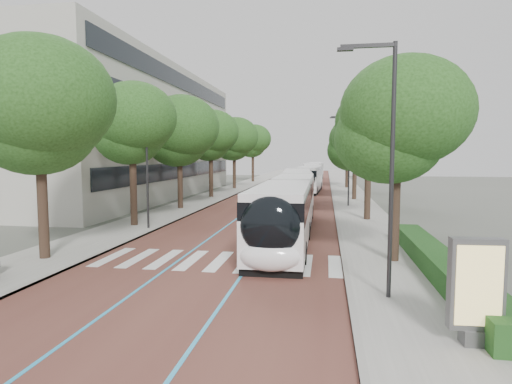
% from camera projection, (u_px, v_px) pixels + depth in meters
% --- Properties ---
extents(ground, '(160.00, 160.00, 0.00)m').
position_uv_depth(ground, '(209.00, 267.00, 17.77)').
color(ground, '#51544C').
rests_on(ground, ground).
extents(road, '(11.00, 140.00, 0.02)m').
position_uv_depth(road, '(289.00, 190.00, 57.10)').
color(road, '#572E27').
rests_on(road, ground).
extents(sidewalk_left, '(4.00, 140.00, 0.12)m').
position_uv_depth(sidewalk_left, '(234.00, 189.00, 58.29)').
color(sidewalk_left, gray).
rests_on(sidewalk_left, ground).
extents(sidewalk_right, '(4.00, 140.00, 0.12)m').
position_uv_depth(sidewalk_right, '(347.00, 190.00, 55.89)').
color(sidewalk_right, gray).
rests_on(sidewalk_right, ground).
extents(kerb_left, '(0.20, 140.00, 0.14)m').
position_uv_depth(kerb_left, '(248.00, 189.00, 57.99)').
color(kerb_left, gray).
rests_on(kerb_left, ground).
extents(kerb_right, '(0.20, 140.00, 0.14)m').
position_uv_depth(kerb_right, '(332.00, 190.00, 56.20)').
color(kerb_right, gray).
rests_on(kerb_right, ground).
extents(zebra_crossing, '(10.55, 3.60, 0.01)m').
position_uv_depth(zebra_crossing, '(219.00, 261.00, 18.72)').
color(zebra_crossing, silver).
rests_on(zebra_crossing, ground).
extents(lane_line_left, '(0.12, 126.00, 0.01)m').
position_uv_depth(lane_line_left, '(277.00, 189.00, 57.35)').
color(lane_line_left, '#2A9DD4').
rests_on(lane_line_left, road).
extents(lane_line_right, '(0.12, 126.00, 0.01)m').
position_uv_depth(lane_line_right, '(301.00, 190.00, 56.84)').
color(lane_line_right, '#2A9DD4').
rests_on(lane_line_right, road).
extents(office_building, '(18.11, 40.00, 14.00)m').
position_uv_depth(office_building, '(107.00, 134.00, 47.81)').
color(office_building, '#B1AFA4').
rests_on(office_building, ground).
extents(hedge, '(1.20, 14.00, 0.80)m').
position_uv_depth(hedge, '(440.00, 264.00, 16.27)').
color(hedge, '#143B14').
rests_on(hedge, sidewalk_right).
extents(streetlight_near, '(1.82, 0.20, 8.00)m').
position_uv_depth(streetlight_near, '(386.00, 150.00, 13.34)').
color(streetlight_near, '#28282A').
rests_on(streetlight_near, sidewalk_right).
extents(streetlight_far, '(1.82, 0.20, 8.00)m').
position_uv_depth(streetlight_far, '(347.00, 153.00, 37.92)').
color(streetlight_far, '#28282A').
rests_on(streetlight_far, sidewalk_right).
extents(lamp_post_left, '(0.14, 0.14, 8.00)m').
position_uv_depth(lamp_post_left, '(147.00, 164.00, 26.25)').
color(lamp_post_left, '#28282A').
rests_on(lamp_post_left, sidewalk_left).
extents(trees_left, '(6.28, 60.94, 9.18)m').
position_uv_depth(trees_left, '(202.00, 136.00, 42.60)').
color(trees_left, black).
rests_on(trees_left, ground).
extents(trees_right, '(5.93, 47.18, 8.64)m').
position_uv_depth(trees_right, '(360.00, 141.00, 36.92)').
color(trees_right, black).
rests_on(trees_right, ground).
extents(lead_bus, '(2.68, 18.42, 3.20)m').
position_uv_depth(lead_bus, '(288.00, 208.00, 24.24)').
color(lead_bus, black).
rests_on(lead_bus, ground).
extents(bus_queued_0, '(3.31, 12.53, 3.20)m').
position_uv_depth(bus_queued_0, '(297.00, 188.00, 39.73)').
color(bus_queued_0, white).
rests_on(bus_queued_0, ground).
extents(bus_queued_1, '(3.10, 12.50, 3.20)m').
position_uv_depth(bus_queued_1, '(309.00, 179.00, 53.19)').
color(bus_queued_1, white).
rests_on(bus_queued_1, ground).
extents(bus_queued_2, '(3.30, 12.53, 3.20)m').
position_uv_depth(bus_queued_2, '(311.00, 175.00, 65.56)').
color(bus_queued_2, white).
rests_on(bus_queued_2, ground).
extents(bus_queued_3, '(2.97, 12.48, 3.20)m').
position_uv_depth(bus_queued_3, '(315.00, 171.00, 78.99)').
color(bus_queued_3, white).
rests_on(bus_queued_3, ground).
extents(ad_panel, '(1.26, 0.51, 2.59)m').
position_uv_depth(ad_panel, '(476.00, 289.00, 10.17)').
color(ad_panel, '#59595B').
rests_on(ad_panel, sidewalk_right).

